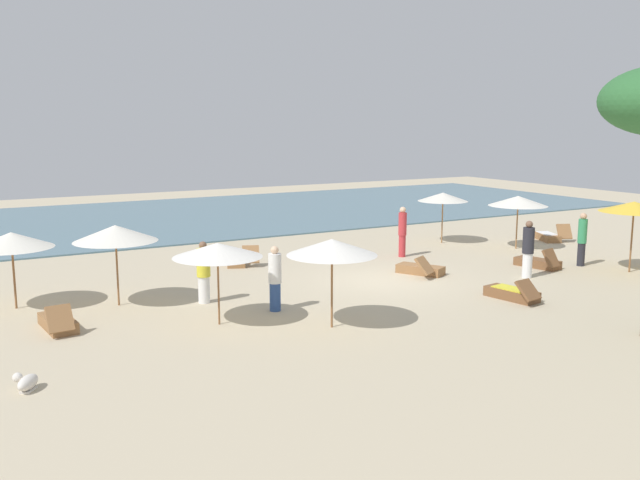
{
  "coord_description": "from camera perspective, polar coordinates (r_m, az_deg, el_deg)",
  "views": [
    {
      "loc": [
        -12.1,
        -17.3,
        4.88
      ],
      "look_at": [
        -1.2,
        1.85,
        1.1
      ],
      "focal_mm": 39.0,
      "sensor_mm": 36.0,
      "label": 1
    }
  ],
  "objects": [
    {
      "name": "umbrella_3",
      "position": [
        27.71,
        15.94,
        3.1
      ],
      "size": [
        2.24,
        2.24,
        2.05
      ],
      "color": "olive",
      "rests_on": "ground_plane"
    },
    {
      "name": "umbrella_0",
      "position": [
        16.77,
        -8.41,
        -0.82
      ],
      "size": [
        2.16,
        2.16,
        2.01
      ],
      "color": "brown",
      "rests_on": "ground_plane"
    },
    {
      "name": "ground_plane",
      "position": [
        21.67,
        5.19,
        -3.32
      ],
      "size": [
        60.0,
        60.0,
        0.0
      ],
      "primitive_type": "plane",
      "color": "#BCAD8E"
    },
    {
      "name": "person_3",
      "position": [
        19.04,
        -9.53,
        -2.63
      ],
      "size": [
        0.51,
        0.51,
        1.7
      ],
      "color": "white",
      "rests_on": "ground_plane"
    },
    {
      "name": "person_0",
      "position": [
        22.74,
        16.7,
        -0.72
      ],
      "size": [
        0.42,
        0.42,
        1.81
      ],
      "color": "white",
      "rests_on": "ground_plane"
    },
    {
      "name": "lounger_5",
      "position": [
        20.0,
        15.57,
        -4.24
      ],
      "size": [
        0.83,
        1.77,
        0.67
      ],
      "color": "brown",
      "rests_on": "ground_plane"
    },
    {
      "name": "umbrella_5",
      "position": [
        24.58,
        24.37,
        2.5
      ],
      "size": [
        2.18,
        2.18,
        2.33
      ],
      "color": "brown",
      "rests_on": "ground_plane"
    },
    {
      "name": "person_1",
      "position": [
        25.19,
        20.7,
        0.1
      ],
      "size": [
        0.38,
        0.38,
        1.82
      ],
      "color": "#26262D",
      "rests_on": "ground_plane"
    },
    {
      "name": "lounger_2",
      "position": [
        30.24,
        18.24,
        0.3
      ],
      "size": [
        1.19,
        1.74,
        0.73
      ],
      "color": "olive",
      "rests_on": "ground_plane"
    },
    {
      "name": "dog",
      "position": [
        14.06,
        -22.94,
        -10.69
      ],
      "size": [
        0.55,
        0.63,
        0.3
      ],
      "color": "silver",
      "rests_on": "ground_plane"
    },
    {
      "name": "person_4",
      "position": [
        25.33,
        6.78,
        0.73
      ],
      "size": [
        0.41,
        0.41,
        1.83
      ],
      "color": "#BF3338",
      "rests_on": "ground_plane"
    },
    {
      "name": "person_2",
      "position": [
        18.03,
        -3.72,
        -3.16
      ],
      "size": [
        0.47,
        0.47,
        1.72
      ],
      "color": "#2D4C8C",
      "rests_on": "ground_plane"
    },
    {
      "name": "lounger_4",
      "position": [
        22.63,
        8.27,
        -2.39
      ],
      "size": [
        1.3,
        1.77,
        0.68
      ],
      "color": "olive",
      "rests_on": "ground_plane"
    },
    {
      "name": "ocean_water",
      "position": [
        36.7,
        -10.13,
        1.99
      ],
      "size": [
        48.0,
        16.0,
        0.06
      ],
      "primitive_type": "cube",
      "color": "slate",
      "rests_on": "ground_plane"
    },
    {
      "name": "umbrella_2",
      "position": [
        19.74,
        -24.0,
        -0.02
      ],
      "size": [
        2.13,
        2.13,
        2.04
      ],
      "color": "brown",
      "rests_on": "ground_plane"
    },
    {
      "name": "lounger_3",
      "position": [
        24.1,
        -6.78,
        -1.59
      ],
      "size": [
        1.17,
        1.77,
        0.71
      ],
      "color": "olive",
      "rests_on": "ground_plane"
    },
    {
      "name": "umbrella_1",
      "position": [
        16.33,
        0.99,
        -0.59
      ],
      "size": [
        2.16,
        2.16,
        2.15
      ],
      "color": "brown",
      "rests_on": "ground_plane"
    },
    {
      "name": "umbrella_4",
      "position": [
        19.1,
        -16.44,
        0.53
      ],
      "size": [
        2.21,
        2.21,
        2.18
      ],
      "color": "brown",
      "rests_on": "ground_plane"
    },
    {
      "name": "lounger_0",
      "position": [
        17.68,
        -20.69,
        -6.36
      ],
      "size": [
        0.72,
        1.7,
        0.73
      ],
      "color": "olive",
      "rests_on": "ground_plane"
    },
    {
      "name": "lounger_1",
      "position": [
        24.55,
        17.51,
        -1.78
      ],
      "size": [
        0.89,
        1.73,
        0.74
      ],
      "color": "brown",
      "rests_on": "ground_plane"
    },
    {
      "name": "umbrella_6",
      "position": [
        28.35,
        10.05,
        3.5
      ],
      "size": [
        2.01,
        2.01,
        2.05
      ],
      "color": "olive",
      "rests_on": "ground_plane"
    }
  ]
}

